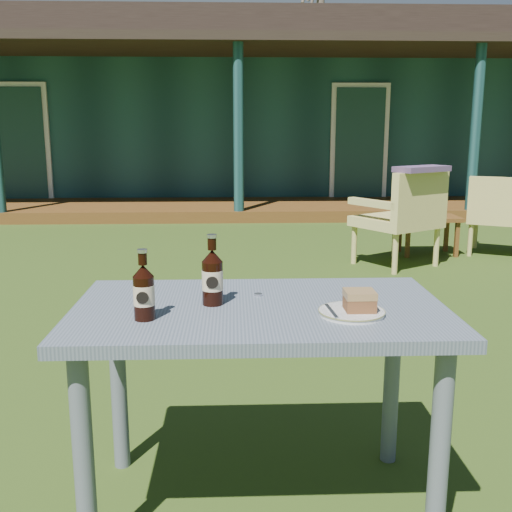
{
  "coord_description": "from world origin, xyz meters",
  "views": [
    {
      "loc": [
        -0.08,
        -3.45,
        1.28
      ],
      "look_at": [
        0.0,
        -1.3,
        0.82
      ],
      "focal_mm": 42.0,
      "sensor_mm": 36.0,
      "label": 1
    }
  ],
  "objects_px": {
    "cake_slice": "(360,300)",
    "armchair_left": "(404,213)",
    "cafe_table": "(260,335)",
    "plate": "(352,312)",
    "cola_bottle_near": "(212,277)",
    "side_table": "(428,222)",
    "cola_bottle_far": "(144,292)",
    "armchair_right": "(501,211)"
  },
  "relations": [
    {
      "from": "cafe_table",
      "to": "cake_slice",
      "type": "height_order",
      "value": "cake_slice"
    },
    {
      "from": "cafe_table",
      "to": "cake_slice",
      "type": "distance_m",
      "value": 0.35
    },
    {
      "from": "plate",
      "to": "side_table",
      "type": "xyz_separation_m",
      "value": [
        1.65,
        4.26,
        -0.39
      ]
    },
    {
      "from": "plate",
      "to": "side_table",
      "type": "height_order",
      "value": "plate"
    },
    {
      "from": "cafe_table",
      "to": "plate",
      "type": "relative_size",
      "value": 5.88
    },
    {
      "from": "cola_bottle_far",
      "to": "armchair_right",
      "type": "xyz_separation_m",
      "value": [
        2.98,
        4.2,
        -0.35
      ]
    },
    {
      "from": "cafe_table",
      "to": "plate",
      "type": "distance_m",
      "value": 0.32
    },
    {
      "from": "cake_slice",
      "to": "cola_bottle_near",
      "type": "distance_m",
      "value": 0.47
    },
    {
      "from": "cola_bottle_far",
      "to": "cake_slice",
      "type": "bearing_deg",
      "value": 1.95
    },
    {
      "from": "cake_slice",
      "to": "armchair_right",
      "type": "relative_size",
      "value": 0.11
    },
    {
      "from": "armchair_left",
      "to": "cake_slice",
      "type": "bearing_deg",
      "value": -107.94
    },
    {
      "from": "cafe_table",
      "to": "cola_bottle_near",
      "type": "bearing_deg",
      "value": 171.84
    },
    {
      "from": "cafe_table",
      "to": "plate",
      "type": "xyz_separation_m",
      "value": [
        0.28,
        -0.11,
        0.11
      ]
    },
    {
      "from": "armchair_left",
      "to": "side_table",
      "type": "xyz_separation_m",
      "value": [
        0.42,
        0.55,
        -0.17
      ]
    },
    {
      "from": "cake_slice",
      "to": "armchair_left",
      "type": "height_order",
      "value": "armchair_left"
    },
    {
      "from": "plate",
      "to": "cola_bottle_near",
      "type": "xyz_separation_m",
      "value": [
        -0.43,
        0.13,
        0.08
      ]
    },
    {
      "from": "cafe_table",
      "to": "cola_bottle_near",
      "type": "distance_m",
      "value": 0.25
    },
    {
      "from": "plate",
      "to": "cola_bottle_near",
      "type": "height_order",
      "value": "cola_bottle_near"
    },
    {
      "from": "cafe_table",
      "to": "cake_slice",
      "type": "bearing_deg",
      "value": -19.22
    },
    {
      "from": "plate",
      "to": "cake_slice",
      "type": "distance_m",
      "value": 0.04
    },
    {
      "from": "cola_bottle_far",
      "to": "cafe_table",
      "type": "bearing_deg",
      "value": 20.0
    },
    {
      "from": "armchair_right",
      "to": "side_table",
      "type": "distance_m",
      "value": 0.72
    },
    {
      "from": "plate",
      "to": "cake_slice",
      "type": "bearing_deg",
      "value": 3.67
    },
    {
      "from": "side_table",
      "to": "cake_slice",
      "type": "bearing_deg",
      "value": -110.84
    },
    {
      "from": "armchair_left",
      "to": "side_table",
      "type": "relative_size",
      "value": 1.5
    },
    {
      "from": "cola_bottle_near",
      "to": "armchair_right",
      "type": "relative_size",
      "value": 0.28
    },
    {
      "from": "cola_bottle_far",
      "to": "side_table",
      "type": "distance_m",
      "value": 4.87
    },
    {
      "from": "plate",
      "to": "cola_bottle_far",
      "type": "xyz_separation_m",
      "value": [
        -0.63,
        -0.02,
        0.08
      ]
    },
    {
      "from": "cafe_table",
      "to": "plate",
      "type": "bearing_deg",
      "value": -20.99
    },
    {
      "from": "cola_bottle_near",
      "to": "cola_bottle_far",
      "type": "distance_m",
      "value": 0.25
    },
    {
      "from": "plate",
      "to": "cola_bottle_far",
      "type": "bearing_deg",
      "value": -178.11
    },
    {
      "from": "cola_bottle_near",
      "to": "side_table",
      "type": "distance_m",
      "value": 4.65
    },
    {
      "from": "cafe_table",
      "to": "cake_slice",
      "type": "xyz_separation_m",
      "value": [
        0.3,
        -0.11,
        0.15
      ]
    },
    {
      "from": "cola_bottle_far",
      "to": "cola_bottle_near",
      "type": "bearing_deg",
      "value": 36.9
    },
    {
      "from": "cola_bottle_far",
      "to": "armchair_right",
      "type": "distance_m",
      "value": 5.16
    },
    {
      "from": "cola_bottle_near",
      "to": "side_table",
      "type": "height_order",
      "value": "cola_bottle_near"
    },
    {
      "from": "cafe_table",
      "to": "cola_bottle_far",
      "type": "relative_size",
      "value": 5.6
    },
    {
      "from": "cola_bottle_far",
      "to": "armchair_right",
      "type": "relative_size",
      "value": 0.26
    },
    {
      "from": "cola_bottle_far",
      "to": "armchair_right",
      "type": "bearing_deg",
      "value": 54.64
    },
    {
      "from": "cafe_table",
      "to": "armchair_right",
      "type": "bearing_deg",
      "value": 57.15
    },
    {
      "from": "cake_slice",
      "to": "plate",
      "type": "bearing_deg",
      "value": -176.33
    },
    {
      "from": "cola_bottle_far",
      "to": "plate",
      "type": "bearing_deg",
      "value": 1.89
    }
  ]
}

